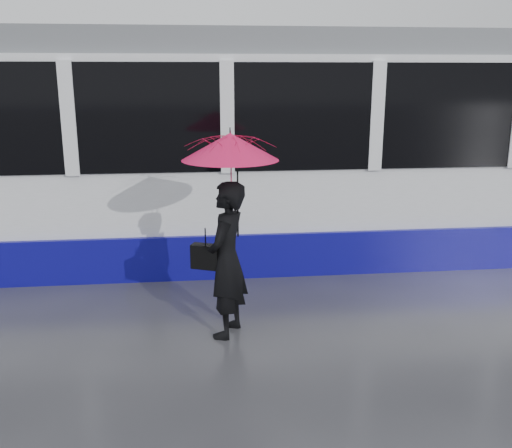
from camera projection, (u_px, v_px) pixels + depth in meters
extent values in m
plane|color=#2D2C32|center=(230.00, 315.00, 6.71)|extent=(90.00, 90.00, 0.00)
cube|color=#3F3D38|center=(222.00, 266.00, 8.42)|extent=(34.00, 0.07, 0.02)
cube|color=#3F3D38|center=(218.00, 239.00, 9.80)|extent=(34.00, 0.07, 0.02)
cube|color=white|center=(381.00, 154.00, 9.00)|extent=(24.00, 2.40, 2.95)
cube|color=#0D0B7E|center=(377.00, 228.00, 9.31)|extent=(24.00, 2.56, 0.62)
cube|color=black|center=(383.00, 111.00, 8.83)|extent=(23.00, 2.48, 1.40)
cube|color=slate|center=(387.00, 45.00, 8.58)|extent=(23.60, 2.20, 0.35)
imported|color=black|center=(227.00, 260.00, 6.03)|extent=(0.61, 0.72, 1.69)
imported|color=#DB1270|center=(230.00, 173.00, 5.79)|extent=(1.21, 1.22, 0.84)
cone|color=#DB1270|center=(230.00, 147.00, 5.73)|extent=(1.30, 1.30, 0.27)
cylinder|color=black|center=(230.00, 131.00, 5.69)|extent=(0.01, 0.01, 0.06)
cylinder|color=black|center=(238.00, 202.00, 5.90)|extent=(0.02, 0.02, 0.74)
cube|color=black|center=(206.00, 257.00, 6.01)|extent=(0.33, 0.24, 0.26)
cylinder|color=black|center=(205.00, 236.00, 5.96)|extent=(0.01, 0.01, 0.18)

